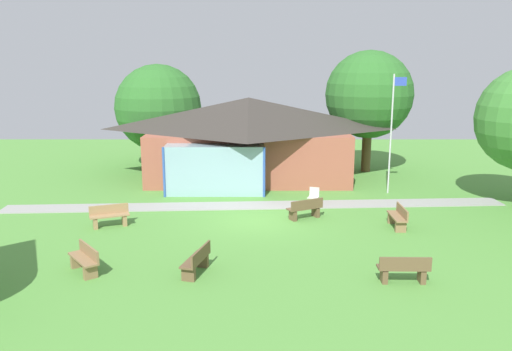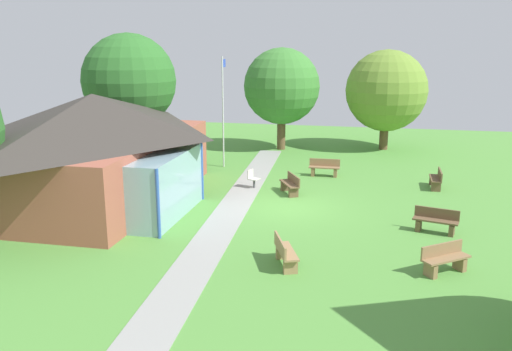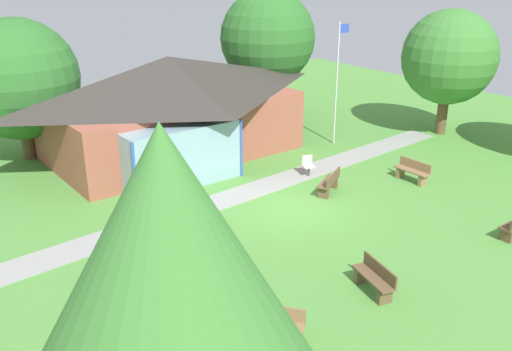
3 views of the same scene
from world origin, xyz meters
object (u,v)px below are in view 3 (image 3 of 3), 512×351
Objects in this scene: bench_front_center at (375,279)px; patio_chair_lawn_spare at (308,166)px; flagpole at (337,78)px; bench_front_left at (273,324)px; tree_lawn_corner at (170,287)px; bench_mid_left at (162,255)px; tree_behind_pavilion_left at (18,79)px; bench_rear_near_path at (329,183)px; tree_behind_pavilion_right at (268,38)px; bench_mid_right at (413,171)px; tree_east_hedge at (449,57)px; pavilion at (170,105)px.

bench_front_center is 8.60m from patio_chair_lawn_spare.
flagpole is 15.50m from bench_front_left.
bench_front_left is at bearing 36.23° from tree_lawn_corner.
flagpole reaches higher than bench_mid_left.
bench_mid_left is 0.25× the size of tree_behind_pavilion_left.
bench_mid_left is (-7.72, -1.00, 0.00)m from bench_rear_near_path.
tree_behind_pavilion_right is (12.12, 10.37, 4.03)m from bench_mid_left.
bench_front_left is 0.21× the size of tree_behind_pavilion_right.
bench_mid_left is (-11.22, 0.15, 0.00)m from bench_mid_right.
tree_east_hedge reaches higher than bench_mid_left.
bench_rear_near_path is 1.78× the size of patio_chair_lawn_spare.
pavilion is 7.37× the size of bench_mid_left.
bench_mid_left is at bearing -170.06° from tree_east_hedge.
tree_east_hedge is at bearing 26.65° from tree_lawn_corner.
tree_east_hedge reaches higher than flagpole.
bench_mid_right is 16.92m from tree_behind_pavilion_left.
bench_front_center is 9.29m from tree_lawn_corner.
tree_lawn_corner is at bearing 61.51° from patio_chair_lawn_spare.
tree_behind_pavilion_right is (0.90, 10.52, 4.03)m from bench_mid_right.
bench_mid_right is at bearing 158.08° from bench_mid_left.
bench_front_center is 17.56m from tree_behind_pavilion_right.
tree_behind_pavilion_right is 1.13× the size of tree_east_hedge.
tree_lawn_corner is (-4.24, -3.11, 4.28)m from bench_front_left.
bench_front_left is 0.24× the size of tree_east_hedge.
flagpole is (6.95, -3.40, 0.88)m from pavilion.
bench_front_left is 6.78m from tree_lawn_corner.
tree_behind_pavilion_left is 1.00× the size of tree_east_hedge.
tree_east_hedge is (17.58, 3.08, 3.44)m from bench_mid_left.
patio_chair_lawn_spare is at bearing 177.53° from bench_mid_left.
bench_mid_left is at bearing 160.08° from bench_rear_near_path.
tree_east_hedge reaches higher than bench_front_center.
patio_chair_lawn_spare reaches higher than bench_mid_right.
bench_mid_left is 1.81× the size of patio_chair_lawn_spare.
bench_front_left is 0.93× the size of bench_mid_left.
flagpole reaches higher than patio_chair_lawn_spare.
flagpole is 5.39m from patio_chair_lawn_spare.
tree_behind_pavilion_left reaches higher than bench_front_left.
tree_lawn_corner is at bearing -131.42° from tree_behind_pavilion_right.
tree_east_hedge is (9.32, 0.29, 3.43)m from patio_chair_lawn_spare.
bench_front_left is 16.81m from tree_behind_pavilion_left.
tree_behind_pavilion_left is (-7.88, 10.97, 3.15)m from bench_rear_near_path.
bench_mid_right is at bearing 155.80° from patio_chair_lawn_spare.
bench_rear_near_path is 3.68m from bench_mid_right.
tree_east_hedge reaches higher than bench_front_left.
tree_behind_pavilion_right is at bearing 90.86° from flagpole.
bench_rear_near_path and bench_front_center have the same top height.
pavilion is 1.68× the size of tree_lawn_corner.
bench_front_center is (-3.81, -5.63, 0.00)m from bench_rear_near_path.
pavilion is 13.48m from bench_front_center.
bench_front_center is 0.25× the size of tree_east_hedge.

